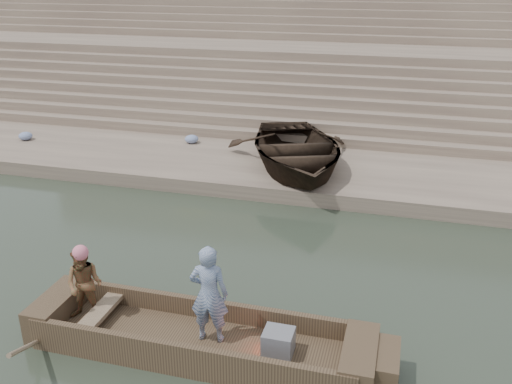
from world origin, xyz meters
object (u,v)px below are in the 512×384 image
at_px(main_rowboat, 198,345).
at_px(rowing_man, 85,284).
at_px(television, 278,342).
at_px(beached_rowboat, 296,150).
at_px(standing_man, 209,294).

relative_size(main_rowboat, rowing_man, 3.83).
distance_m(television, beached_rowboat, 8.13).
xyz_separation_m(main_rowboat, television, (1.31, 0.00, 0.31)).
bearing_deg(beached_rowboat, standing_man, -109.25).
bearing_deg(standing_man, beached_rowboat, -94.53).
bearing_deg(television, main_rowboat, 180.00).
height_order(main_rowboat, rowing_man, rowing_man).
bearing_deg(standing_man, main_rowboat, 13.23).
distance_m(standing_man, beached_rowboat, 7.94).
bearing_deg(beached_rowboat, television, -101.34).
relative_size(main_rowboat, standing_man, 3.01).
height_order(main_rowboat, standing_man, standing_man).
xyz_separation_m(standing_man, beached_rowboat, (-0.26, 7.93, -0.12)).
relative_size(standing_man, rowing_man, 1.27).
bearing_deg(rowing_man, main_rowboat, -8.54).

